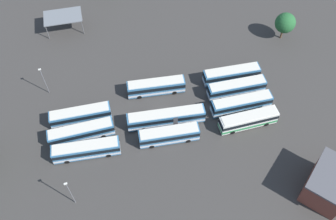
# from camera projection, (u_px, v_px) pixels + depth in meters

# --- Properties ---
(ground_plane) EXTENTS (113.55, 113.55, 0.00)m
(ground_plane) POSITION_uv_depth(u_px,v_px,m) (163.00, 115.00, 76.33)
(ground_plane) COLOR #383533
(bus_row0_slot0) EXTENTS (12.74, 4.77, 3.43)m
(bus_row0_slot0) POSITION_uv_depth(u_px,v_px,m) (231.00, 75.00, 80.41)
(bus_row0_slot0) COLOR teal
(bus_row0_slot0) RESTS_ON ground_plane
(bus_row0_slot1) EXTENTS (12.77, 4.51, 3.43)m
(bus_row0_slot1) POSITION_uv_depth(u_px,v_px,m) (236.00, 88.00, 78.21)
(bus_row0_slot1) COLOR teal
(bus_row0_slot1) RESTS_ON ground_plane
(bus_row0_slot2) EXTENTS (12.95, 4.43, 3.43)m
(bus_row0_slot2) POSITION_uv_depth(u_px,v_px,m) (241.00, 104.00, 75.72)
(bus_row0_slot2) COLOR teal
(bus_row0_slot2) RESTS_ON ground_plane
(bus_row0_slot3) EXTENTS (12.13, 3.99, 3.43)m
(bus_row0_slot3) POSITION_uv_depth(u_px,v_px,m) (248.00, 120.00, 73.34)
(bus_row0_slot3) COLOR silver
(bus_row0_slot3) RESTS_ON ground_plane
(bus_row1_slot0) EXTENTS (12.61, 5.28, 3.43)m
(bus_row1_slot0) POSITION_uv_depth(u_px,v_px,m) (156.00, 87.00, 78.38)
(bus_row1_slot0) COLOR teal
(bus_row1_slot0) RESTS_ON ground_plane
(bus_row1_slot2) EXTENTS (15.89, 5.98, 3.43)m
(bus_row1_slot2) POSITION_uv_depth(u_px,v_px,m) (166.00, 117.00, 73.68)
(bus_row1_slot2) COLOR teal
(bus_row1_slot2) RESTS_ON ground_plane
(bus_row1_slot3) EXTENTS (12.07, 4.97, 3.43)m
(bus_row1_slot3) POSITION_uv_depth(u_px,v_px,m) (169.00, 135.00, 71.24)
(bus_row1_slot3) COLOR teal
(bus_row1_slot3) RESTS_ON ground_plane
(bus_row2_slot1) EXTENTS (12.45, 4.50, 3.43)m
(bus_row2_slot1) POSITION_uv_depth(u_px,v_px,m) (81.00, 115.00, 74.00)
(bus_row2_slot1) COLOR teal
(bus_row2_slot1) RESTS_ON ground_plane
(bus_row2_slot2) EXTENTS (12.97, 4.03, 3.43)m
(bus_row2_slot2) POSITION_uv_depth(u_px,v_px,m) (81.00, 132.00, 71.61)
(bus_row2_slot2) COLOR teal
(bus_row2_slot2) RESTS_ON ground_plane
(bus_row2_slot3) EXTENTS (13.00, 5.25, 3.43)m
(bus_row2_slot3) POSITION_uv_depth(u_px,v_px,m) (86.00, 150.00, 69.32)
(bus_row2_slot3) COLOR teal
(bus_row2_slot3) RESTS_ON ground_plane
(depot_building) EXTENTS (11.61, 10.82, 5.97)m
(depot_building) POSITION_uv_depth(u_px,v_px,m) (329.00, 184.00, 63.97)
(depot_building) COLOR brown
(depot_building) RESTS_ON ground_plane
(maintenance_shelter) EXTENTS (9.86, 7.15, 4.18)m
(maintenance_shelter) POSITION_uv_depth(u_px,v_px,m) (63.00, 17.00, 88.45)
(maintenance_shelter) COLOR slate
(maintenance_shelter) RESTS_ON ground_plane
(lamp_post_far_corner) EXTENTS (0.56, 0.28, 7.99)m
(lamp_post_far_corner) POSITION_uv_depth(u_px,v_px,m) (70.00, 192.00, 61.54)
(lamp_post_far_corner) COLOR slate
(lamp_post_far_corner) RESTS_ON ground_plane
(lamp_post_mid_lot) EXTENTS (0.56, 0.28, 7.58)m
(lamp_post_mid_lot) POSITION_uv_depth(u_px,v_px,m) (44.00, 80.00, 76.36)
(lamp_post_mid_lot) COLOR slate
(lamp_post_mid_lot) RESTS_ON ground_plane
(tree_east_edge) EXTENTS (4.82, 4.82, 7.04)m
(tree_east_edge) POSITION_uv_depth(u_px,v_px,m) (285.00, 23.00, 86.14)
(tree_east_edge) COLOR brown
(tree_east_edge) RESTS_ON ground_plane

